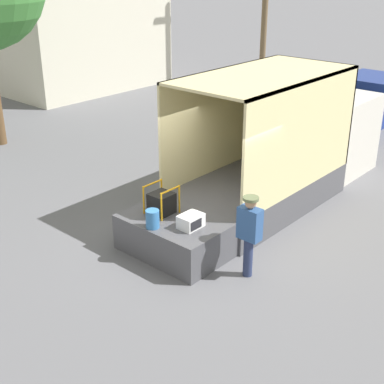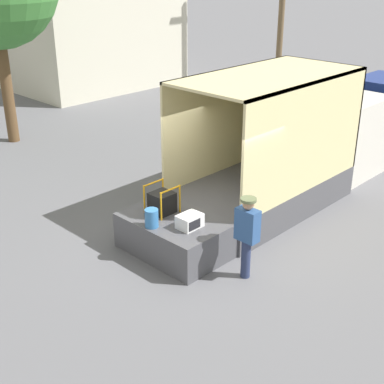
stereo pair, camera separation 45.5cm
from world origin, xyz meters
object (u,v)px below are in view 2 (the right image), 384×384
at_px(box_truck, 304,154).
at_px(portable_generator, 163,202).
at_px(microwave, 190,221).
at_px(worker_person, 247,230).
at_px(orange_bucket, 152,218).
at_px(pickup_truck_blue, 378,106).

distance_m(box_truck, portable_generator, 4.62).
relative_size(microwave, worker_person, 0.29).
bearing_deg(orange_bucket, worker_person, -64.43).
bearing_deg(portable_generator, orange_bucket, -151.85).
relative_size(microwave, orange_bucket, 1.30).
height_order(box_truck, microwave, box_truck).
bearing_deg(orange_bucket, box_truck, -0.77).
bearing_deg(pickup_truck_blue, orange_bucket, -173.96).
xyz_separation_m(orange_bucket, worker_person, (0.82, -1.71, 0.06)).
bearing_deg(orange_bucket, pickup_truck_blue, 6.04).
relative_size(portable_generator, orange_bucket, 1.65).
relative_size(microwave, pickup_truck_blue, 0.09).
relative_size(box_truck, orange_bucket, 18.16).
xyz_separation_m(box_truck, portable_generator, (-4.60, 0.39, 0.04)).
height_order(portable_generator, worker_person, worker_person).
distance_m(portable_generator, orange_bucket, 0.68).
distance_m(microwave, pickup_truck_blue, 11.73).
relative_size(portable_generator, worker_person, 0.37).
height_order(orange_bucket, pickup_truck_blue, pickup_truck_blue).
relative_size(portable_generator, pickup_truck_blue, 0.12).
height_order(box_truck, worker_person, box_truck).
relative_size(orange_bucket, pickup_truck_blue, 0.07).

